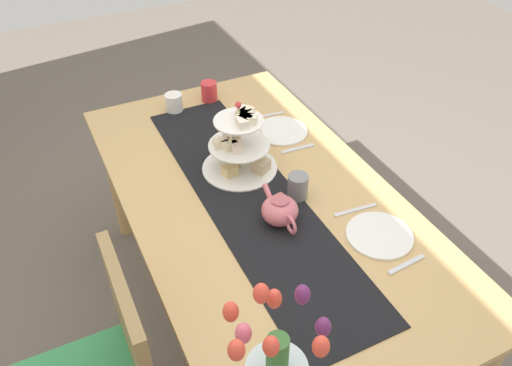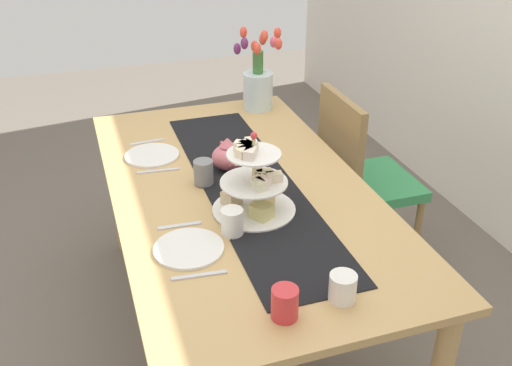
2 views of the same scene
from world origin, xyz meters
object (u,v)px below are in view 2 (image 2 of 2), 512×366
(dinner_plate_left, at_px, (152,155))
(mug_white_text, at_px, (232,222))
(knife_right, at_px, (199,275))
(chair_left, at_px, (359,174))
(cream_jug, at_px, (343,287))
(tiered_cake_stand, at_px, (254,184))
(dinner_plate_right, at_px, (189,248))
(mug_grey, at_px, (204,172))
(mug_orange, at_px, (285,303))
(fork_left, at_px, (147,142))
(fork_right, at_px, (180,226))
(knife_left, at_px, (158,171))
(teapot, at_px, (228,156))
(dining_table, at_px, (240,207))
(tulip_vase, at_px, (258,82))

(dinner_plate_left, xyz_separation_m, mug_white_text, (0.67, 0.16, 0.04))
(dinner_plate_left, xyz_separation_m, knife_right, (0.86, 0.00, -0.00))
(chair_left, distance_m, mug_white_text, 1.08)
(cream_jug, xyz_separation_m, knife_right, (-0.23, -0.36, -0.04))
(tiered_cake_stand, height_order, dinner_plate_right, tiered_cake_stand)
(mug_grey, relative_size, mug_orange, 1.00)
(fork_left, bearing_deg, mug_white_text, 11.07)
(fork_left, bearing_deg, fork_right, 0.00)
(dinner_plate_left, distance_m, knife_left, 0.15)
(knife_left, relative_size, fork_right, 1.13)
(teapot, height_order, cream_jug, teapot)
(teapot, xyz_separation_m, dinner_plate_left, (-0.21, -0.28, -0.05))
(dinner_plate_left, xyz_separation_m, mug_grey, (0.30, 0.15, 0.05))
(fork_left, height_order, mug_white_text, mug_white_text)
(cream_jug, distance_m, fork_left, 1.29)
(chair_left, bearing_deg, mug_grey, -72.15)
(dining_table, distance_m, tiered_cake_stand, 0.27)
(fork_left, distance_m, knife_left, 0.29)
(tulip_vase, height_order, knife_left, tulip_vase)
(fork_left, bearing_deg, knife_left, 0.00)
(chair_left, xyz_separation_m, mug_white_text, (0.64, -0.82, 0.28))
(knife_right, bearing_deg, knife_left, 180.00)
(dining_table, height_order, tiered_cake_stand, tiered_cake_stand)
(dinner_plate_right, bearing_deg, fork_right, 180.00)
(knife_left, bearing_deg, cream_jug, 21.05)
(dinner_plate_right, bearing_deg, fork_left, 180.00)
(mug_grey, bearing_deg, knife_right, -15.34)
(dinner_plate_right, bearing_deg, knife_right, 0.00)
(teapot, height_order, fork_left, teapot)
(teapot, relative_size, mug_grey, 2.51)
(dinner_plate_left, relative_size, mug_white_text, 2.42)
(tulip_vase, bearing_deg, tiered_cake_stand, -19.39)
(cream_jug, xyz_separation_m, fork_right, (-0.52, -0.36, -0.04))
(fork_left, bearing_deg, dining_table, 28.11)
(knife_left, xyz_separation_m, fork_right, (0.43, 0.00, 0.00))
(fork_left, distance_m, dinner_plate_right, 0.86)
(knife_right, bearing_deg, cream_jug, 57.56)
(teapot, bearing_deg, knife_right, -23.03)
(dining_table, bearing_deg, knife_right, -29.34)
(tulip_vase, xyz_separation_m, knife_left, (0.52, -0.60, -0.13))
(chair_left, relative_size, dinner_plate_right, 3.96)
(dining_table, height_order, mug_orange, mug_orange)
(teapot, bearing_deg, mug_grey, -53.36)
(tulip_vase, bearing_deg, dinner_plate_right, -28.82)
(tiered_cake_stand, distance_m, mug_grey, 0.28)
(dinner_plate_right, bearing_deg, dinner_plate_left, 180.00)
(fork_right, bearing_deg, chair_left, 118.52)
(teapot, distance_m, knife_right, 0.71)
(tiered_cake_stand, relative_size, tulip_vase, 0.74)
(cream_jug, relative_size, dinner_plate_left, 0.37)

